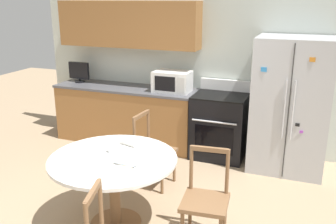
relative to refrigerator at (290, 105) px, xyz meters
name	(u,v)px	position (x,y,z in m)	size (l,w,h in m)	color
back_wall	(180,51)	(-1.66, 0.39, 0.57)	(5.20, 0.44, 2.60)	silver
kitchen_counter	(127,115)	(-2.45, 0.09, -0.43)	(2.26, 0.64, 0.90)	#936033
refrigerator	(290,105)	(0.00, 0.00, 0.00)	(0.95, 0.78, 1.77)	#B2B5BA
oven_range	(220,125)	(-0.94, 0.06, -0.41)	(0.75, 0.68, 1.08)	black
microwave	(172,82)	(-1.67, 0.07, 0.17)	(0.53, 0.36, 0.30)	white
countertop_tv	(79,72)	(-3.30, 0.12, 0.19)	(0.35, 0.16, 0.33)	black
dining_table	(114,170)	(-1.51, -2.02, -0.28)	(1.26, 1.26, 0.74)	white
dining_chair_right	(206,200)	(-0.59, -1.96, -0.45)	(0.46, 0.46, 0.90)	brown
dining_chair_far	(153,152)	(-1.49, -1.09, -0.45)	(0.45, 0.45, 0.90)	brown
candle_glass	(112,149)	(-1.59, -1.90, -0.11)	(0.08, 0.08, 0.08)	silver
folded_napkin	(128,143)	(-1.52, -1.68, -0.12)	(0.21, 0.10, 0.05)	silver
mail_stack	(132,159)	(-1.31, -2.01, -0.13)	(0.29, 0.35, 0.02)	white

